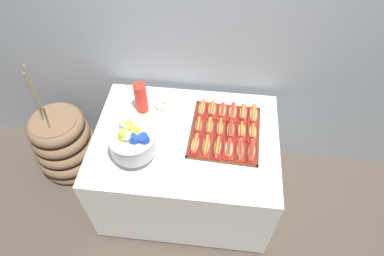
{
  "coord_description": "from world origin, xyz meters",
  "views": [
    {
      "loc": [
        0.2,
        -1.4,
        2.58
      ],
      "look_at": [
        0.04,
        0.04,
        0.84
      ],
      "focal_mm": 30.92,
      "sensor_mm": 36.0,
      "label": 1
    }
  ],
  "objects_px": {
    "hot_dog_10": "(241,131)",
    "hot_dog_14": "(222,111)",
    "hot_dog_8": "(220,129)",
    "cup_stack": "(141,98)",
    "punch_bowl": "(132,141)",
    "donut": "(162,104)",
    "hot_dog_1": "(206,146)",
    "hot_dog_12": "(202,109)",
    "hot_dog_7": "(209,127)",
    "serving_tray": "(225,132)",
    "hot_dog_2": "(217,148)",
    "hot_dog_11": "(252,133)",
    "hot_dog_5": "(251,152)",
    "hot_dog_6": "(199,126)",
    "floor_vase": "(65,144)",
    "hot_dog_4": "(240,150)",
    "hot_dog_17": "(253,115)",
    "buffet_table": "(186,166)",
    "hot_dog_3": "(229,149)",
    "hot_dog_15": "(232,112)",
    "hot_dog_0": "(195,145)",
    "hot_dog_13": "(212,110)",
    "hot_dog_16": "(243,114)",
    "hot_dog_9": "(231,130)"
  },
  "relations": [
    {
      "from": "hot_dog_16",
      "to": "hot_dog_14",
      "type": "bearing_deg",
      "value": 177.51
    },
    {
      "from": "serving_tray",
      "to": "hot_dog_9",
      "type": "relative_size",
      "value": 3.1
    },
    {
      "from": "hot_dog_1",
      "to": "hot_dog_2",
      "type": "distance_m",
      "value": 0.08
    },
    {
      "from": "hot_dog_3",
      "to": "cup_stack",
      "type": "bearing_deg",
      "value": 153.85
    },
    {
      "from": "floor_vase",
      "to": "hot_dog_4",
      "type": "bearing_deg",
      "value": -10.96
    },
    {
      "from": "hot_dog_5",
      "to": "hot_dog_16",
      "type": "bearing_deg",
      "value": 100.32
    },
    {
      "from": "hot_dog_13",
      "to": "hot_dog_14",
      "type": "distance_m",
      "value": 0.08
    },
    {
      "from": "hot_dog_2",
      "to": "hot_dog_3",
      "type": "xyz_separation_m",
      "value": [
        0.07,
        -0.0,
        -0.0
      ]
    },
    {
      "from": "hot_dog_6",
      "to": "hot_dog_7",
      "type": "distance_m",
      "value": 0.08
    },
    {
      "from": "hot_dog_1",
      "to": "hot_dog_15",
      "type": "bearing_deg",
      "value": 63.07
    },
    {
      "from": "hot_dog_2",
      "to": "hot_dog_12",
      "type": "bearing_deg",
      "value": 111.95
    },
    {
      "from": "buffet_table",
      "to": "hot_dog_12",
      "type": "relative_size",
      "value": 7.22
    },
    {
      "from": "floor_vase",
      "to": "hot_dog_0",
      "type": "relative_size",
      "value": 7.0
    },
    {
      "from": "hot_dog_7",
      "to": "hot_dog_15",
      "type": "distance_m",
      "value": 0.22
    },
    {
      "from": "hot_dog_1",
      "to": "hot_dog_14",
      "type": "relative_size",
      "value": 1.14
    },
    {
      "from": "hot_dog_1",
      "to": "hot_dog_12",
      "type": "height_order",
      "value": "hot_dog_1"
    },
    {
      "from": "hot_dog_8",
      "to": "hot_dog_11",
      "type": "relative_size",
      "value": 1.04
    },
    {
      "from": "hot_dog_17",
      "to": "floor_vase",
      "type": "bearing_deg",
      "value": -178.35
    },
    {
      "from": "punch_bowl",
      "to": "donut",
      "type": "relative_size",
      "value": 2.5
    },
    {
      "from": "punch_bowl",
      "to": "hot_dog_12",
      "type": "bearing_deg",
      "value": 47.69
    },
    {
      "from": "cup_stack",
      "to": "hot_dog_16",
      "type": "bearing_deg",
      "value": 0.69
    },
    {
      "from": "hot_dog_2",
      "to": "hot_dog_6",
      "type": "height_order",
      "value": "same"
    },
    {
      "from": "floor_vase",
      "to": "hot_dog_14",
      "type": "xyz_separation_m",
      "value": [
        1.32,
        0.05,
        0.52
      ]
    },
    {
      "from": "hot_dog_2",
      "to": "hot_dog_10",
      "type": "xyz_separation_m",
      "value": [
        0.16,
        0.16,
        0.0
      ]
    },
    {
      "from": "serving_tray",
      "to": "hot_dog_2",
      "type": "relative_size",
      "value": 3.0
    },
    {
      "from": "hot_dog_8",
      "to": "hot_dog_12",
      "type": "height_order",
      "value": "hot_dog_12"
    },
    {
      "from": "serving_tray",
      "to": "hot_dog_13",
      "type": "distance_m",
      "value": 0.2
    },
    {
      "from": "hot_dog_10",
      "to": "hot_dog_14",
      "type": "height_order",
      "value": "hot_dog_10"
    },
    {
      "from": "hot_dog_8",
      "to": "cup_stack",
      "type": "relative_size",
      "value": 0.66
    },
    {
      "from": "hot_dog_15",
      "to": "hot_dog_17",
      "type": "distance_m",
      "value": 0.15
    },
    {
      "from": "hot_dog_2",
      "to": "hot_dog_15",
      "type": "bearing_deg",
      "value": 74.71
    },
    {
      "from": "hot_dog_7",
      "to": "hot_dog_10",
      "type": "distance_m",
      "value": 0.23
    },
    {
      "from": "hot_dog_7",
      "to": "hot_dog_17",
      "type": "height_order",
      "value": "hot_dog_7"
    },
    {
      "from": "hot_dog_2",
      "to": "hot_dog_4",
      "type": "xyz_separation_m",
      "value": [
        0.15,
        -0.01,
        -0.0
      ]
    },
    {
      "from": "hot_dog_9",
      "to": "hot_dog_12",
      "type": "relative_size",
      "value": 0.98
    },
    {
      "from": "punch_bowl",
      "to": "donut",
      "type": "height_order",
      "value": "punch_bowl"
    },
    {
      "from": "hot_dog_13",
      "to": "hot_dog_17",
      "type": "distance_m",
      "value": 0.3
    },
    {
      "from": "hot_dog_4",
      "to": "hot_dog_14",
      "type": "height_order",
      "value": "same"
    },
    {
      "from": "serving_tray",
      "to": "hot_dog_6",
      "type": "relative_size",
      "value": 3.59
    },
    {
      "from": "floor_vase",
      "to": "hot_dog_8",
      "type": "bearing_deg",
      "value": -4.82
    },
    {
      "from": "hot_dog_12",
      "to": "hot_dog_14",
      "type": "distance_m",
      "value": 0.15
    },
    {
      "from": "hot_dog_1",
      "to": "hot_dog_2",
      "type": "xyz_separation_m",
      "value": [
        0.07,
        -0.0,
        -0.0
      ]
    },
    {
      "from": "floor_vase",
      "to": "hot_dog_0",
      "type": "xyz_separation_m",
      "value": [
        1.16,
        -0.27,
        0.52
      ]
    },
    {
      "from": "hot_dog_3",
      "to": "hot_dog_4",
      "type": "bearing_deg",
      "value": -2.49
    },
    {
      "from": "hot_dog_0",
      "to": "punch_bowl",
      "type": "bearing_deg",
      "value": -164.25
    },
    {
      "from": "hot_dog_5",
      "to": "hot_dog_6",
      "type": "bearing_deg",
      "value": 153.76
    },
    {
      "from": "hot_dog_5",
      "to": "donut",
      "type": "distance_m",
      "value": 0.76
    },
    {
      "from": "hot_dog_2",
      "to": "punch_bowl",
      "type": "xyz_separation_m",
      "value": [
        -0.53,
        -0.1,
        0.12
      ]
    },
    {
      "from": "hot_dog_6",
      "to": "hot_dog_7",
      "type": "bearing_deg",
      "value": -2.49
    },
    {
      "from": "hot_dog_2",
      "to": "hot_dog_15",
      "type": "xyz_separation_m",
      "value": [
        0.09,
        0.33,
        0.0
      ]
    }
  ]
}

